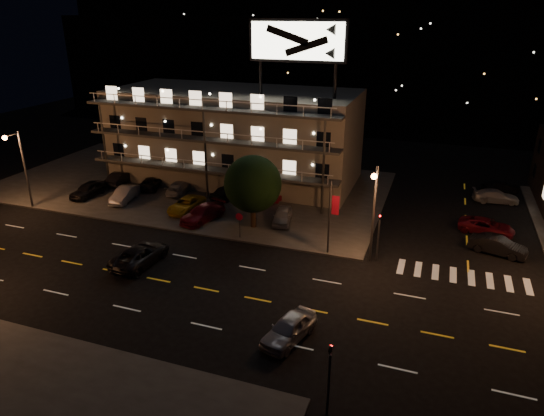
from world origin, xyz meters
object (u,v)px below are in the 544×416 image
(lot_car_2, at_px, (186,205))
(road_car_west, at_px, (140,255))
(road_car_east, at_px, (289,329))
(side_car_0, at_px, (498,246))
(tree, at_px, (252,185))
(lot_car_7, at_px, (180,187))
(lot_car_4, at_px, (282,216))

(lot_car_2, height_order, road_car_west, road_car_west)
(lot_car_2, bearing_deg, road_car_east, -41.94)
(lot_car_2, distance_m, side_car_0, 28.74)
(side_car_0, bearing_deg, lot_car_2, 106.91)
(lot_car_2, distance_m, road_car_west, 10.86)
(tree, distance_m, road_car_east, 17.09)
(tree, distance_m, road_car_west, 11.61)
(tree, distance_m, side_car_0, 21.40)
(tree, relative_size, road_car_east, 1.53)
(lot_car_7, distance_m, road_car_west, 15.95)
(tree, xyz_separation_m, lot_car_2, (-7.70, 1.34, -3.39))
(lot_car_7, relative_size, road_car_west, 0.83)
(lot_car_4, distance_m, road_car_west, 13.89)
(side_car_0, relative_size, road_car_west, 0.82)
(tree, distance_m, lot_car_7, 12.83)
(lot_car_7, height_order, side_car_0, side_car_0)
(lot_car_7, xyz_separation_m, road_car_east, (19.11, -20.39, -0.05))
(side_car_0, bearing_deg, road_car_west, 128.48)
(tree, xyz_separation_m, side_car_0, (21.03, 1.94, -3.45))
(side_car_0, relative_size, road_car_east, 1.01)
(road_car_west, bearing_deg, lot_car_7, -67.60)
(lot_car_7, bearing_deg, tree, 145.06)
(tree, relative_size, lot_car_7, 1.50)
(tree, height_order, road_car_east, tree)
(lot_car_4, distance_m, lot_car_7, 13.81)
(road_car_west, bearing_deg, lot_car_2, -76.59)
(lot_car_2, distance_m, road_car_east, 22.50)
(lot_car_4, bearing_deg, side_car_0, -10.03)
(road_car_east, relative_size, road_car_west, 0.81)
(lot_car_2, relative_size, road_car_east, 1.06)
(lot_car_4, relative_size, side_car_0, 0.88)
(tree, xyz_separation_m, lot_car_4, (2.28, 1.82, -3.37))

